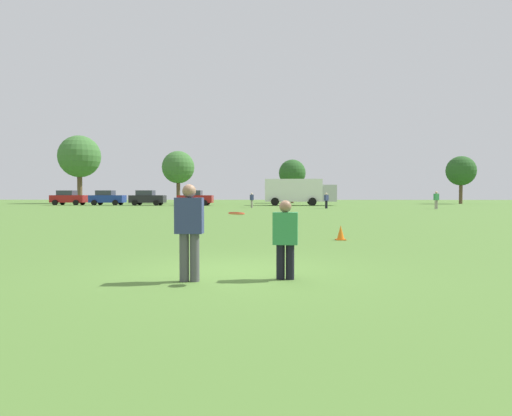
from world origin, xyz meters
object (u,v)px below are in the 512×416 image
frisbee (237,213)px  box_truck (299,191)px  parked_car_mid_left (107,198)px  parked_car_center (147,198)px  bystander_field_marshal (252,199)px  bystander_far_jogger (436,199)px  player_defender (285,236)px  parked_car_mid_right (195,198)px  traffic_cone (341,233)px  parked_car_near_left (68,198)px  player_thrower (189,227)px  bystander_sideline_watcher (326,200)px

frisbee → box_truck: (3.87, 49.46, 0.59)m
parked_car_mid_left → parked_car_center: bearing=-9.4°
bystander_field_marshal → box_truck: bearing=60.0°
bystander_far_jogger → parked_car_mid_left: bearing=160.1°
player_defender → parked_car_mid_right: bearing=101.0°
traffic_cone → parked_car_mid_right: (-11.45, 41.63, 0.69)m
player_defender → box_truck: bearing=86.4°
frisbee → bystander_field_marshal: bearing=92.0°
traffic_cone → parked_car_mid_left: bearing=117.9°
traffic_cone → parked_car_near_left: parked_car_near_left is taller
parked_car_center → bystander_field_marshal: parked_car_center is taller
traffic_cone → bystander_field_marshal: size_ratio=0.31×
parked_car_center → parked_car_near_left: bearing=173.3°
parked_car_near_left → bystander_field_marshal: bearing=-23.1°
player_thrower → frisbee: (0.81, -0.12, 0.23)m
frisbee → parked_car_center: bearing=106.4°
bystander_far_jogger → parked_car_center: bearing=158.5°
frisbee → parked_car_mid_right: bearing=100.0°
bystander_far_jogger → player_defender: bearing=-112.5°
frisbee → bystander_field_marshal: 40.32m
frisbee → parked_car_mid_left: size_ratio=0.06×
parked_car_mid_left → box_truck: (23.55, -0.42, 0.83)m
player_defender → frisbee: bearing=-156.2°
player_thrower → parked_car_center: bearing=105.6°
box_truck → bystander_sideline_watcher: box_truck is taller
bystander_far_jogger → parked_car_mid_right: bearing=154.1°
parked_car_center → box_truck: size_ratio=0.50×
parked_car_mid_left → bystander_far_jogger: parked_car_mid_left is taller
parked_car_mid_left → parked_car_mid_right: size_ratio=1.00×
parked_car_mid_left → bystander_sideline_watcher: bearing=-24.3°
parked_car_near_left → frisbee: bearing=-63.8°
parked_car_near_left → bystander_far_jogger: size_ratio=2.54×
player_defender → parked_car_near_left: size_ratio=0.33×
player_defender → parked_car_near_left: parked_car_near_left is taller
player_defender → box_truck: box_truck is taller
player_defender → bystander_sideline_watcher: (5.10, 37.93, 0.09)m
bystander_field_marshal → frisbee: bearing=-88.0°
box_truck → bystander_far_jogger: (12.16, -12.47, -0.81)m
player_defender → parked_car_mid_right: (-9.47, 48.61, 0.16)m
parked_car_center → box_truck: 18.36m
bystander_field_marshal → traffic_cone: bearing=-82.7°
parked_car_mid_right → bystander_far_jogger: size_ratio=2.54×
frisbee → parked_car_center: 51.09m
parked_car_near_left → box_truck: size_ratio=0.50×
player_thrower → traffic_cone: bearing=63.4°
parked_car_mid_right → bystander_field_marshal: parked_car_mid_right is taller
box_truck → traffic_cone: bearing=-91.5°
frisbee → parked_car_near_left: (-24.65, 50.21, -0.24)m
parked_car_mid_right → bystander_far_jogger: 27.43m
traffic_cone → bystander_far_jogger: bearing=66.0°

